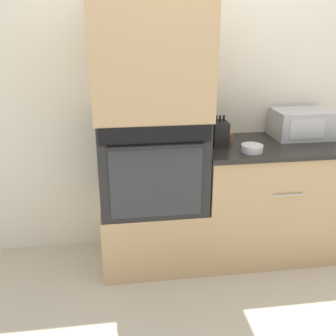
# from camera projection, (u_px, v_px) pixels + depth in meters

# --- Properties ---
(ground_plane) EXTENTS (12.00, 12.00, 0.00)m
(ground_plane) POSITION_uv_depth(u_px,v_px,m) (209.00, 277.00, 2.91)
(ground_plane) COLOR beige
(wall_back) EXTENTS (8.00, 0.05, 2.50)m
(wall_back) POSITION_uv_depth(u_px,v_px,m) (196.00, 93.00, 3.04)
(wall_back) COLOR silver
(wall_back) RESTS_ON ground_plane
(oven_cabinet_base) EXTENTS (0.77, 0.60, 0.49)m
(oven_cabinet_base) POSITION_uv_depth(u_px,v_px,m) (153.00, 231.00, 3.04)
(oven_cabinet_base) COLOR tan
(oven_cabinet_base) RESTS_ON ground_plane
(wall_oven) EXTENTS (0.74, 0.64, 0.67)m
(wall_oven) POSITION_uv_depth(u_px,v_px,m) (152.00, 161.00, 2.83)
(wall_oven) COLOR black
(wall_oven) RESTS_ON oven_cabinet_base
(oven_cabinet_upper) EXTENTS (0.77, 0.60, 0.79)m
(oven_cabinet_upper) POSITION_uv_depth(u_px,v_px,m) (150.00, 56.00, 2.57)
(oven_cabinet_upper) COLOR tan
(oven_cabinet_upper) RESTS_ON wall_oven
(counter_unit) EXTENTS (1.10, 0.63, 0.92)m
(counter_unit) POSITION_uv_depth(u_px,v_px,m) (269.00, 199.00, 3.09)
(counter_unit) COLOR tan
(counter_unit) RESTS_ON ground_plane
(microwave) EXTENTS (0.43, 0.31, 0.22)m
(microwave) POSITION_uv_depth(u_px,v_px,m) (301.00, 124.00, 3.03)
(microwave) COLOR #B2B5BA
(microwave) RESTS_ON counter_unit
(knife_block) EXTENTS (0.11, 0.16, 0.22)m
(knife_block) POSITION_uv_depth(u_px,v_px,m) (219.00, 133.00, 2.85)
(knife_block) COLOR black
(knife_block) RESTS_ON counter_unit
(bowl) EXTENTS (0.15, 0.15, 0.05)m
(bowl) POSITION_uv_depth(u_px,v_px,m) (252.00, 148.00, 2.72)
(bowl) COLOR silver
(bowl) RESTS_ON counter_unit
(condiment_jar_near) EXTENTS (0.04, 0.04, 0.07)m
(condiment_jar_near) POSITION_uv_depth(u_px,v_px,m) (230.00, 137.00, 2.96)
(condiment_jar_near) COLOR brown
(condiment_jar_near) RESTS_ON counter_unit
(condiment_jar_mid) EXTENTS (0.04, 0.04, 0.11)m
(condiment_jar_mid) POSITION_uv_depth(u_px,v_px,m) (222.00, 130.00, 3.07)
(condiment_jar_mid) COLOR brown
(condiment_jar_mid) RESTS_ON counter_unit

